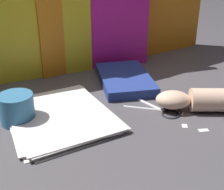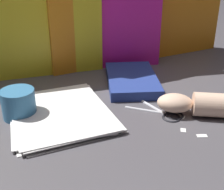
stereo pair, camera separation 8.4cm
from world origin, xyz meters
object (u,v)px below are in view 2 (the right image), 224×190
object	(u,v)px
paper_stack	(60,113)
book_closed	(132,80)
scissors	(164,112)
hand_forearm	(216,105)
mug	(19,104)

from	to	relation	value
paper_stack	book_closed	bearing A→B (deg)	23.82
scissors	hand_forearm	distance (m)	0.14
hand_forearm	mug	world-z (taller)	mug
hand_forearm	mug	bearing A→B (deg)	158.45
paper_stack	hand_forearm	xyz separation A→B (m)	(0.39, -0.16, 0.03)
book_closed	paper_stack	bearing A→B (deg)	-156.18
book_closed	scissors	xyz separation A→B (m)	(-0.00, -0.22, -0.01)
hand_forearm	mug	size ratio (longest dim) A/B	3.29
scissors	mug	xyz separation A→B (m)	(-0.37, 0.13, 0.03)
scissors	hand_forearm	world-z (taller)	hand_forearm
book_closed	mug	bearing A→B (deg)	-167.18
mug	paper_stack	bearing A→B (deg)	-19.42
hand_forearm	book_closed	bearing A→B (deg)	112.91
paper_stack	book_closed	world-z (taller)	book_closed
paper_stack	mug	size ratio (longest dim) A/B	3.67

